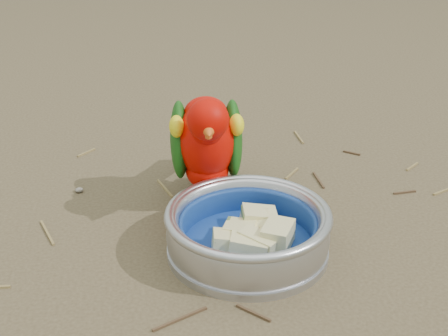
{
  "coord_description": "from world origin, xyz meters",
  "views": [
    {
      "loc": [
        -0.03,
        -0.58,
        0.44
      ],
      "look_at": [
        0.08,
        0.17,
        0.08
      ],
      "focal_mm": 50.0,
      "sensor_mm": 36.0,
      "label": 1
    }
  ],
  "objects": [
    {
      "name": "food_bowl",
      "position": [
        0.1,
        0.08,
        0.01
      ],
      "size": [
        0.21,
        0.21,
        0.02
      ],
      "primitive_type": "cylinder",
      "color": "#B2B2BA",
      "rests_on": "ground"
    },
    {
      "name": "fruit_wedges",
      "position": [
        0.1,
        0.08,
        0.03
      ],
      "size": [
        0.12,
        0.12,
        0.03
      ],
      "primitive_type": null,
      "color": "beige",
      "rests_on": "food_bowl"
    },
    {
      "name": "lory_parrot",
      "position": [
        0.06,
        0.22,
        0.09
      ],
      "size": [
        0.12,
        0.22,
        0.17
      ],
      "primitive_type": null,
      "rotation": [
        0.0,
        0.0,
        -3.22
      ],
      "color": "#BC0800",
      "rests_on": "ground"
    },
    {
      "name": "bowl_wall",
      "position": [
        0.1,
        0.08,
        0.04
      ],
      "size": [
        0.21,
        0.21,
        0.04
      ],
      "primitive_type": null,
      "color": "#B2B2BA",
      "rests_on": "food_bowl"
    },
    {
      "name": "ground_debris",
      "position": [
        0.0,
        0.03,
        0.0
      ],
      "size": [
        0.9,
        0.8,
        0.01
      ],
      "primitive_type": null,
      "color": "olive",
      "rests_on": "ground"
    },
    {
      "name": "ground",
      "position": [
        0.0,
        0.0,
        0.0
      ],
      "size": [
        60.0,
        60.0,
        0.0
      ],
      "primitive_type": "plane",
      "color": "brown"
    }
  ]
}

